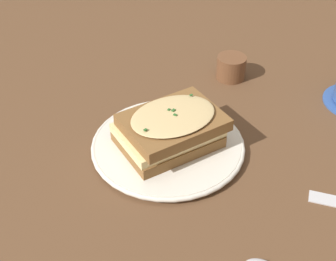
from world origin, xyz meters
TOP-DOWN VIEW (x-y plane):
  - ground_plane at (0.00, 0.00)m, footprint 2.40×2.40m
  - dinner_plate at (0.02, 0.01)m, footprint 0.24×0.24m
  - sandwich at (0.02, 0.01)m, footprint 0.18×0.18m
  - condiment_pot at (-0.03, -0.22)m, footprint 0.06×0.06m

SIDE VIEW (x-z plane):
  - ground_plane at x=0.00m, z-range 0.00..0.00m
  - dinner_plate at x=0.02m, z-range 0.00..0.01m
  - condiment_pot at x=-0.03m, z-range 0.00..0.04m
  - sandwich at x=0.02m, z-range 0.01..0.07m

